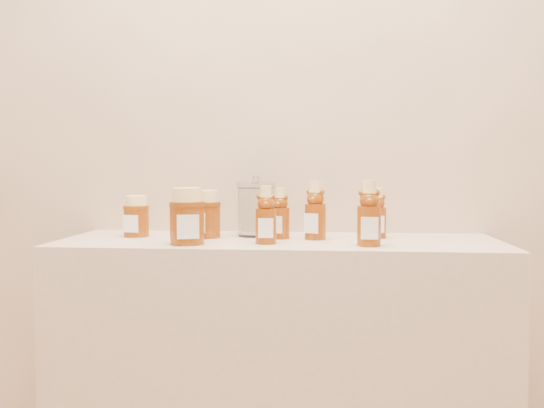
# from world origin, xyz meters

# --- Properties ---
(wall_back) EXTENTS (3.50, 0.02, 2.70)m
(wall_back) POSITION_xyz_m (0.00, 1.75, 1.35)
(wall_back) COLOR tan
(wall_back) RESTS_ON ground
(display_table) EXTENTS (1.20, 0.40, 0.90)m
(display_table) POSITION_xyz_m (0.00, 1.55, 0.45)
(display_table) COLOR tan
(display_table) RESTS_ON ground
(bear_bottle_back_left) EXTENTS (0.07, 0.07, 0.16)m
(bear_bottle_back_left) POSITION_xyz_m (0.00, 1.58, 0.98)
(bear_bottle_back_left) COLOR #682A08
(bear_bottle_back_left) RESTS_ON display_table
(bear_bottle_back_mid) EXTENTS (0.08, 0.08, 0.18)m
(bear_bottle_back_mid) POSITION_xyz_m (0.10, 1.57, 0.99)
(bear_bottle_back_mid) COLOR #682A08
(bear_bottle_back_mid) RESTS_ON display_table
(bear_bottle_back_right) EXTENTS (0.06, 0.06, 0.16)m
(bear_bottle_back_right) POSITION_xyz_m (0.27, 1.62, 0.98)
(bear_bottle_back_right) COLOR #682A08
(bear_bottle_back_right) RESTS_ON display_table
(bear_bottle_front_left) EXTENTS (0.06, 0.06, 0.17)m
(bear_bottle_front_left) POSITION_xyz_m (-0.03, 1.47, 0.99)
(bear_bottle_front_left) COLOR #682A08
(bear_bottle_front_left) RESTS_ON display_table
(bear_bottle_front_right) EXTENTS (0.07, 0.07, 0.19)m
(bear_bottle_front_right) POSITION_xyz_m (0.24, 1.45, 0.99)
(bear_bottle_front_right) COLOR #682A08
(bear_bottle_front_right) RESTS_ON display_table
(honey_jar_left) EXTENTS (0.08, 0.08, 0.12)m
(honey_jar_left) POSITION_xyz_m (-0.41, 1.59, 0.96)
(honey_jar_left) COLOR #682A08
(honey_jar_left) RESTS_ON display_table
(honey_jar_back) EXTENTS (0.11, 0.11, 0.13)m
(honey_jar_back) POSITION_xyz_m (-0.21, 1.58, 0.97)
(honey_jar_back) COLOR #682A08
(honey_jar_back) RESTS_ON display_table
(honey_jar_front) EXTENTS (0.12, 0.12, 0.15)m
(honey_jar_front) POSITION_xyz_m (-0.23, 1.44, 0.97)
(honey_jar_front) COLOR #682A08
(honey_jar_front) RESTS_ON display_table
(glass_canister) EXTENTS (0.14, 0.14, 0.17)m
(glass_canister) POSITION_xyz_m (-0.07, 1.63, 0.99)
(glass_canister) COLOR white
(glass_canister) RESTS_ON display_table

